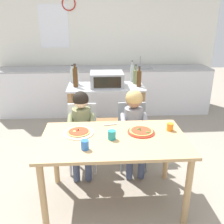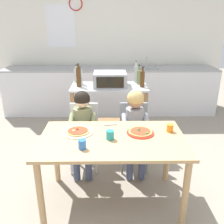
{
  "view_description": "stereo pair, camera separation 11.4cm",
  "coord_description": "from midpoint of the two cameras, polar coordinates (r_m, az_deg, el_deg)",
  "views": [
    {
      "loc": [
        -0.15,
        -2.11,
        1.8
      ],
      "look_at": [
        0.0,
        0.3,
        0.88
      ],
      "focal_mm": 39.66,
      "sensor_mm": 36.0,
      "label": 1
    },
    {
      "loc": [
        -0.04,
        -2.11,
        1.8
      ],
      "look_at": [
        0.0,
        0.3,
        0.88
      ],
      "focal_mm": 39.66,
      "sensor_mm": 36.0,
      "label": 2
    }
  ],
  "objects": [
    {
      "name": "pizza_plate_red_rimmed",
      "position": [
        2.48,
        5.41,
        -4.52
      ],
      "size": [
        0.27,
        0.27,
        0.03
      ],
      "color": "red",
      "rests_on": "dining_table"
    },
    {
      "name": "bottle_brown_beer",
      "position": [
        3.44,
        -9.42,
        7.91
      ],
      "size": [
        0.07,
        0.07,
        0.32
      ],
      "color": "#4C2D14",
      "rests_on": "kitchen_island_cart"
    },
    {
      "name": "serving_spoon",
      "position": [
        2.63,
        -1.62,
        -2.97
      ],
      "size": [
        0.14,
        0.04,
        0.01
      ],
      "primitive_type": "cylinder",
      "rotation": [
        0.0,
        1.57,
        0.22
      ],
      "color": "#B7BABF",
      "rests_on": "dining_table"
    },
    {
      "name": "toaster_oven",
      "position": [
        3.45,
        -2.17,
        7.56
      ],
      "size": [
        0.45,
        0.38,
        0.19
      ],
      "color": "#999BA0",
      "rests_on": "kitchen_island_cart"
    },
    {
      "name": "drinking_cup_orange",
      "position": [
        2.56,
        11.99,
        -3.39
      ],
      "size": [
        0.07,
        0.07,
        0.08
      ],
      "primitive_type": "cylinder",
      "color": "orange",
      "rests_on": "dining_table"
    },
    {
      "name": "pizza_plate_white",
      "position": [
        2.48,
        -9.02,
        -4.7
      ],
      "size": [
        0.3,
        0.3,
        0.03
      ],
      "color": "white",
      "rests_on": "dining_table"
    },
    {
      "name": "dining_chair_right",
      "position": [
        3.11,
        3.63,
        -4.32
      ],
      "size": [
        0.36,
        0.36,
        0.81
      ],
      "color": "gray",
      "rests_on": "ground"
    },
    {
      "name": "bottle_dark_olive_oil",
      "position": [
        3.59,
        4.5,
        8.16
      ],
      "size": [
        0.07,
        0.07,
        0.28
      ],
      "color": "olive",
      "rests_on": "kitchen_island_cart"
    },
    {
      "name": "kitchen_island_cart",
      "position": [
        3.57,
        -2.3,
        1.26
      ],
      "size": [
        1.06,
        0.53,
        0.91
      ],
      "color": "#B7BABF",
      "rests_on": "ground"
    },
    {
      "name": "ground_plane",
      "position": [
        3.77,
        -1.74,
        -7.7
      ],
      "size": [
        11.96,
        11.96,
        0.0
      ],
      "primitive_type": "plane",
      "color": "gray"
    },
    {
      "name": "bottle_squat_spirits",
      "position": [
        3.57,
        -9.06,
        7.9
      ],
      "size": [
        0.06,
        0.06,
        0.25
      ],
      "color": "#ADB7B2",
      "rests_on": "kitchen_island_cart"
    },
    {
      "name": "bottle_clear_vinegar",
      "position": [
        3.69,
        -9.98,
        8.25
      ],
      "size": [
        0.07,
        0.07,
        0.26
      ],
      "color": "#ADB7B2",
      "rests_on": "kitchen_island_cart"
    },
    {
      "name": "drinking_cup_blue",
      "position": [
        2.18,
        -7.79,
        -7.54
      ],
      "size": [
        0.07,
        0.07,
        0.08
      ],
      "primitive_type": "cylinder",
      "color": "blue",
      "rests_on": "dining_table"
    },
    {
      "name": "bottle_slim_sauce",
      "position": [
        3.69,
        3.71,
        8.85
      ],
      "size": [
        0.05,
        0.05,
        0.31
      ],
      "color": "#ADB7B2",
      "rests_on": "kitchen_island_cart"
    },
    {
      "name": "drinking_cup_teal",
      "position": [
        2.33,
        -1.47,
        -5.32
      ],
      "size": [
        0.08,
        0.08,
        0.09
      ],
      "primitive_type": "cylinder",
      "color": "teal",
      "rests_on": "dining_table"
    },
    {
      "name": "child_in_grey_shirt",
      "position": [
        2.93,
        4.0,
        -2.01
      ],
      "size": [
        0.32,
        0.42,
        1.01
      ],
      "color": "#424C6B",
      "rests_on": "ground"
    },
    {
      "name": "kitchen_counter",
      "position": [
        4.94,
        -2.35,
        4.99
      ],
      "size": [
        4.1,
        0.6,
        1.1
      ],
      "color": "silver",
      "rests_on": "ground"
    },
    {
      "name": "dining_table",
      "position": [
        2.42,
        -0.92,
        -8.08
      ],
      "size": [
        1.39,
        0.82,
        0.73
      ],
      "color": "tan",
      "rests_on": "ground"
    },
    {
      "name": "back_wall_tiled",
      "position": [
        5.18,
        -2.68,
        15.89
      ],
      "size": [
        4.55,
        0.14,
        2.7
      ],
      "color": "white",
      "rests_on": "ground"
    },
    {
      "name": "dining_chair_left",
      "position": [
        3.1,
        -7.86,
        -4.61
      ],
      "size": [
        0.36,
        0.36,
        0.81
      ],
      "color": "silver",
      "rests_on": "ground"
    },
    {
      "name": "bottle_tall_green_wine",
      "position": [
        3.43,
        5.31,
        7.72
      ],
      "size": [
        0.06,
        0.06,
        0.28
      ],
      "color": "#4C2D14",
      "rests_on": "kitchen_island_cart"
    },
    {
      "name": "child_in_olive_shirt",
      "position": [
        2.91,
        -8.18,
        -2.67
      ],
      "size": [
        0.32,
        0.42,
        1.0
      ],
      "color": "#424C6B",
      "rests_on": "ground"
    }
  ]
}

